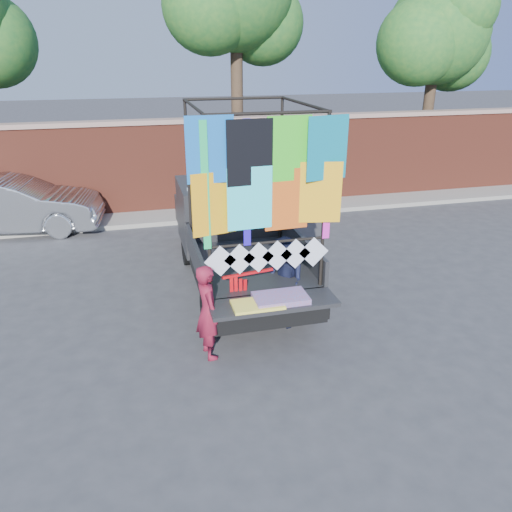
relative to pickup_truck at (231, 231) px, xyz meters
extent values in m
plane|color=#38383A|center=(0.40, -2.38, -0.90)|extent=(90.00, 90.00, 0.00)
cube|color=brown|center=(0.40, 4.62, 0.35)|extent=(30.00, 0.35, 2.50)
cube|color=gray|center=(0.40, 4.62, 1.65)|extent=(30.00, 0.45, 0.12)
cube|color=gray|center=(0.40, 3.92, -0.84)|extent=(30.00, 1.20, 0.12)
cylinder|color=#38281C|center=(1.40, 5.82, 1.83)|extent=(0.36, 0.36, 5.46)
sphere|color=#1B6126|center=(2.30, 6.22, 4.17)|extent=(2.40, 2.40, 2.40)
sphere|color=#1B6126|center=(0.60, 5.52, 4.56)|extent=(2.60, 2.60, 2.60)
cylinder|color=#38281C|center=(7.90, 5.82, 1.37)|extent=(0.36, 0.36, 4.55)
sphere|color=#1B6126|center=(7.90, 5.82, 3.97)|extent=(3.20, 3.20, 3.20)
sphere|color=#1B6126|center=(8.80, 6.22, 3.32)|extent=(2.40, 2.40, 2.40)
sphere|color=#1B6126|center=(7.10, 5.52, 3.65)|extent=(2.60, 2.60, 2.60)
sphere|color=#1B6126|center=(8.20, 5.22, 4.62)|extent=(2.20, 2.20, 2.20)
cylinder|color=black|center=(-0.83, 0.64, -0.55)|extent=(0.23, 0.70, 0.70)
cylinder|color=black|center=(-0.83, -2.24, -0.55)|extent=(0.23, 0.70, 0.70)
cylinder|color=black|center=(0.83, 0.64, -0.55)|extent=(0.23, 0.70, 0.70)
cylinder|color=black|center=(0.83, -2.24, -0.55)|extent=(0.23, 0.70, 0.70)
cube|color=black|center=(0.00, -0.86, -0.37)|extent=(1.82, 4.49, 0.32)
cube|color=black|center=(0.00, -1.66, -0.07)|extent=(1.92, 2.46, 0.11)
cube|color=black|center=(-0.94, -1.66, 0.16)|extent=(0.06, 2.46, 0.48)
cube|color=black|center=(0.94, -1.66, 0.16)|extent=(0.06, 2.46, 0.48)
cube|color=black|center=(0.00, -0.45, 0.16)|extent=(1.92, 0.06, 0.48)
cube|color=black|center=(0.00, 0.59, 0.22)|extent=(1.92, 1.71, 1.34)
cube|color=#8C9EAD|center=(0.00, 0.11, 0.65)|extent=(1.71, 0.06, 0.59)
cube|color=#8C9EAD|center=(0.00, 1.39, 0.43)|extent=(1.71, 0.11, 0.75)
cube|color=black|center=(0.00, 1.76, -0.05)|extent=(1.87, 0.96, 0.59)
cube|color=black|center=(0.00, -3.15, -0.05)|extent=(1.92, 0.59, 0.06)
cube|color=black|center=(0.00, -2.91, -0.45)|extent=(1.98, 0.16, 0.19)
cylinder|color=black|center=(-0.88, -2.78, 1.32)|extent=(0.05, 0.05, 2.67)
cylinder|color=black|center=(-0.88, -0.54, 1.32)|extent=(0.05, 0.05, 2.67)
cylinder|color=black|center=(0.88, -2.78, 1.32)|extent=(0.05, 0.05, 2.67)
cylinder|color=black|center=(0.88, -0.54, 1.32)|extent=(0.05, 0.05, 2.67)
cylinder|color=black|center=(0.00, -2.78, 2.65)|extent=(1.82, 0.05, 0.05)
cylinder|color=black|center=(0.00, -0.54, 2.65)|extent=(1.82, 0.05, 0.05)
cylinder|color=black|center=(-0.88, -1.66, 2.65)|extent=(0.05, 2.30, 0.05)
cylinder|color=black|center=(0.88, -1.66, 2.65)|extent=(0.05, 2.30, 0.05)
cylinder|color=black|center=(0.00, -2.78, 0.78)|extent=(1.82, 0.04, 0.04)
cube|color=blue|center=(-0.80, -2.80, 2.17)|extent=(0.66, 0.02, 0.91)
cube|color=black|center=(-0.27, -2.84, 2.17)|extent=(0.66, 0.02, 0.91)
cube|color=#37D525|center=(0.27, -2.80, 2.17)|extent=(0.66, 0.02, 0.91)
cube|color=#0B7F9A|center=(0.80, -2.84, 2.17)|extent=(0.66, 0.02, 0.91)
cube|color=#FFAB15|center=(-0.80, -2.80, 1.48)|extent=(0.66, 0.02, 0.91)
cube|color=#35F2FF|center=(-0.27, -2.84, 1.48)|extent=(0.66, 0.02, 0.91)
cube|color=orange|center=(0.27, -2.80, 1.48)|extent=(0.66, 0.02, 0.91)
cube|color=yellow|center=(0.80, -2.84, 1.48)|extent=(0.66, 0.02, 0.91)
cube|color=#18C767|center=(-0.91, -2.82, 1.69)|extent=(0.11, 0.01, 1.82)
cube|color=#F428C5|center=(0.91, -2.82, 1.69)|extent=(0.11, 0.01, 1.82)
cube|color=#2515C4|center=(-0.32, -2.82, 1.69)|extent=(0.11, 0.01, 1.82)
cube|color=white|center=(-0.73, -2.81, 0.57)|extent=(0.48, 0.01, 0.48)
cube|color=white|center=(-0.44, -2.81, 0.57)|extent=(0.48, 0.01, 0.48)
cube|color=white|center=(-0.15, -2.81, 0.57)|extent=(0.48, 0.01, 0.48)
cube|color=white|center=(0.15, -2.81, 0.57)|extent=(0.48, 0.01, 0.48)
cube|color=white|center=(0.44, -2.81, 0.57)|extent=(0.48, 0.01, 0.48)
cube|color=white|center=(0.73, -2.81, 0.57)|extent=(0.48, 0.01, 0.48)
cube|color=red|center=(0.11, -3.15, 0.03)|extent=(0.80, 0.48, 0.09)
cube|color=#FFEF50|center=(-0.27, -3.23, 0.00)|extent=(0.75, 0.43, 0.04)
imported|color=#ACAFB3|center=(-4.90, 3.80, -0.19)|extent=(4.50, 2.00, 1.44)
imported|color=maroon|center=(-0.96, -2.97, -0.16)|extent=(0.44, 0.60, 1.49)
imported|color=#151934|center=(0.41, -2.35, -0.13)|extent=(0.76, 0.88, 1.55)
cube|color=red|center=(-0.28, -2.66, 0.25)|extent=(0.83, 0.18, 0.04)
cube|color=red|center=(-0.54, -2.68, -0.01)|extent=(0.05, 0.02, 0.48)
cube|color=red|center=(-0.47, -2.68, -0.03)|extent=(0.05, 0.02, 0.48)
cube|color=red|center=(-0.40, -2.68, -0.05)|extent=(0.05, 0.02, 0.48)
cube|color=red|center=(-0.33, -2.68, -0.07)|extent=(0.05, 0.02, 0.48)
camera|label=1|loc=(-1.86, -9.48, 3.44)|focal=35.00mm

